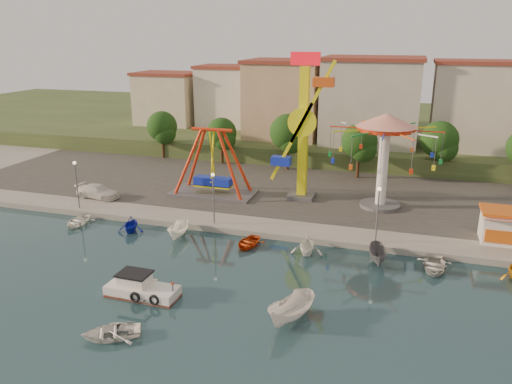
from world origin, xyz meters
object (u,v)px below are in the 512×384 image
at_px(pirate_ship_ride, 213,163).
at_px(van, 98,191).
at_px(skiff, 292,310).
at_px(cabin_motorboat, 141,289).
at_px(kamikaze_tower, 305,131).
at_px(rowboat_a, 147,290).
at_px(wave_swinger, 385,139).

xyz_separation_m(pirate_ship_ride, van, (-12.36, -5.29, -3.02)).
bearing_deg(skiff, cabin_motorboat, -157.15).
bearing_deg(kamikaze_tower, rowboat_a, -105.55).
bearing_deg(wave_swinger, skiff, -99.71).
xyz_separation_m(pirate_ship_ride, cabin_motorboat, (3.46, -23.32, -3.87)).
distance_m(kamikaze_tower, van, 25.02).
distance_m(cabin_motorboat, skiff, 11.72).
relative_size(pirate_ship_ride, kamikaze_tower, 0.61).
distance_m(pirate_ship_ride, cabin_motorboat, 23.89).
bearing_deg(kamikaze_tower, van, -163.58).
relative_size(rowboat_a, skiff, 0.74).
xyz_separation_m(wave_swinger, rowboat_a, (-15.58, -24.19, -7.84)).
height_order(kamikaze_tower, skiff, kamikaze_tower).
relative_size(rowboat_a, van, 0.65).
height_order(cabin_motorboat, skiff, skiff).
relative_size(wave_swinger, van, 2.18).
xyz_separation_m(kamikaze_tower, cabin_motorboat, (-7.17, -24.80, -8.03)).
bearing_deg(rowboat_a, pirate_ship_ride, 80.69).
relative_size(pirate_ship_ride, rowboat_a, 2.91).
bearing_deg(cabin_motorboat, rowboat_a, 39.43).
relative_size(pirate_ship_ride, cabin_motorboat, 1.80).
bearing_deg(pirate_ship_ride, rowboat_a, -80.62).
bearing_deg(pirate_ship_ride, van, -156.82).
bearing_deg(skiff, kamikaze_tower, 123.79).
bearing_deg(wave_swinger, pirate_ship_ride, -176.61).
height_order(pirate_ship_ride, wave_swinger, wave_swinger).
height_order(kamikaze_tower, van, kamikaze_tower).
relative_size(wave_swinger, skiff, 2.50).
bearing_deg(kamikaze_tower, pirate_ship_ride, -172.06).
distance_m(wave_swinger, skiff, 26.00).
height_order(wave_swinger, skiff, wave_swinger).
bearing_deg(van, pirate_ship_ride, -61.22).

